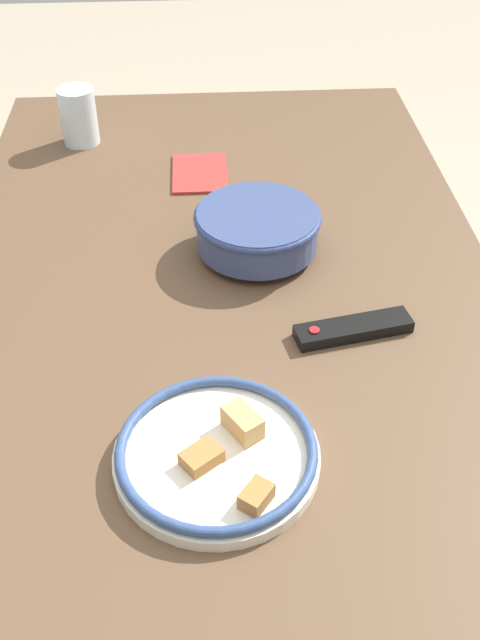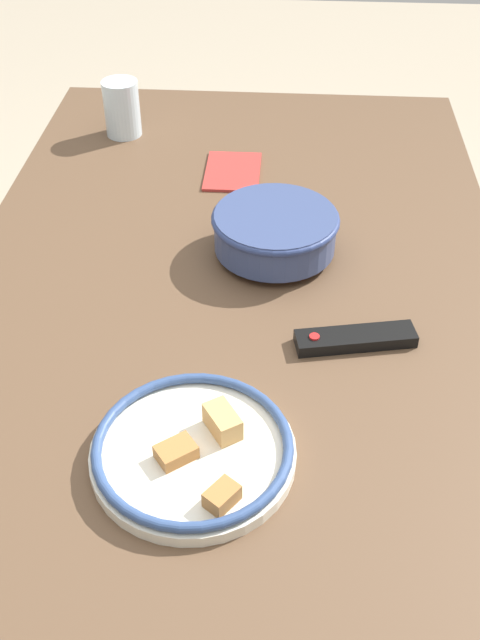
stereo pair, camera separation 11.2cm
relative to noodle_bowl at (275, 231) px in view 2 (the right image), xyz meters
The scene contains 7 objects.
ground_plane 0.82m from the noodle_bowl, 30.94° to the right, with size 8.00×8.00×0.00m, color #B7A88E.
dining_table 0.18m from the noodle_bowl, 30.94° to the right, with size 1.60×0.94×0.76m.
noodle_bowl is the anchor object (origin of this frame).
food_plate 0.48m from the noodle_bowl, 10.70° to the right, with size 0.27×0.27×0.05m.
tv_remote 0.27m from the noodle_bowl, 29.70° to the left, with size 0.08×0.19×0.02m.
drinking_glass 0.57m from the noodle_bowl, 141.66° to the right, with size 0.08×0.08×0.12m.
folded_napkin 0.30m from the noodle_bowl, 161.51° to the right, with size 0.16×0.11×0.01m.
Camera 2 is at (0.98, 0.08, 1.52)m, focal length 42.00 mm.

